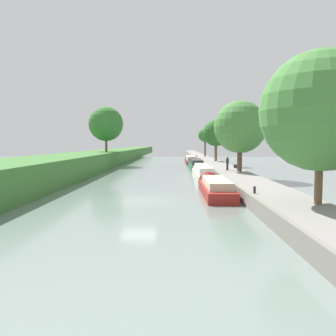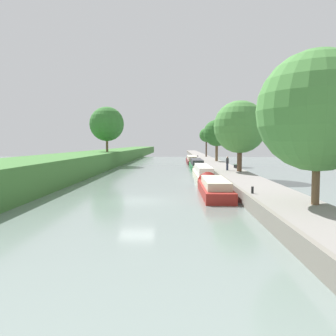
# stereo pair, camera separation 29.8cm
# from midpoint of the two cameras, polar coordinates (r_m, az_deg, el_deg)

# --- Properties ---
(ground_plane) EXTENTS (160.00, 160.00, 0.00)m
(ground_plane) POSITION_cam_midpoint_polar(r_m,az_deg,el_deg) (24.91, -5.24, -5.42)
(ground_plane) COLOR slate
(right_towpath) EXTENTS (3.57, 260.00, 0.89)m
(right_towpath) POSITION_cam_midpoint_polar(r_m,az_deg,el_deg) (25.52, 15.88, -4.32)
(right_towpath) COLOR gray
(right_towpath) RESTS_ON ground_plane
(stone_quay) EXTENTS (0.25, 260.00, 0.94)m
(stone_quay) POSITION_cam_midpoint_polar(r_m,az_deg,el_deg) (25.10, 11.65, -4.33)
(stone_quay) COLOR gray
(stone_quay) RESTS_ON ground_plane
(narrowboat_red) EXTENTS (2.08, 10.47, 1.98)m
(narrowboat_red) POSITION_cam_midpoint_polar(r_m,az_deg,el_deg) (28.40, 7.38, -3.12)
(narrowboat_red) COLOR maroon
(narrowboat_red) RESTS_ON ground_plane
(narrowboat_cream) EXTENTS (1.83, 15.35, 2.07)m
(narrowboat_cream) POSITION_cam_midpoint_polar(r_m,az_deg,el_deg) (41.97, 5.49, -0.69)
(narrowboat_cream) COLOR beige
(narrowboat_cream) RESTS_ON ground_plane
(narrowboat_green) EXTENTS (1.99, 14.42, 2.16)m
(narrowboat_green) POSITION_cam_midpoint_polar(r_m,az_deg,el_deg) (56.83, 4.42, 0.60)
(narrowboat_green) COLOR #1E6033
(narrowboat_green) RESTS_ON ground_plane
(narrowboat_maroon) EXTENTS (1.97, 16.05, 2.09)m
(narrowboat_maroon) POSITION_cam_midpoint_polar(r_m,az_deg,el_deg) (73.39, 3.59, 1.37)
(narrowboat_maroon) COLOR maroon
(narrowboat_maroon) RESTS_ON ground_plane
(tree_rightbank_near) EXTENTS (6.29, 6.29, 8.05)m
(tree_rightbank_near) POSITION_cam_midpoint_polar(r_m,az_deg,el_deg) (19.77, 23.50, 8.59)
(tree_rightbank_near) COLOR brown
(tree_rightbank_near) RESTS_ON right_towpath
(tree_rightbank_midnear) EXTENTS (5.99, 5.99, 8.08)m
(tree_rightbank_midnear) POSITION_cam_midpoint_polar(r_m,az_deg,el_deg) (40.51, 11.59, 6.63)
(tree_rightbank_midnear) COLOR brown
(tree_rightbank_midnear) RESTS_ON right_towpath
(tree_rightbank_midfar) EXTENTS (4.75, 4.75, 7.43)m
(tree_rightbank_midfar) POSITION_cam_midpoint_polar(r_m,az_deg,el_deg) (62.87, 7.79, 5.72)
(tree_rightbank_midfar) COLOR brown
(tree_rightbank_midfar) RESTS_ON right_towpath
(tree_rightbank_far) EXTENTS (3.34, 3.34, 6.84)m
(tree_rightbank_far) POSITION_cam_midpoint_polar(r_m,az_deg,el_deg) (83.18, 6.05, 5.40)
(tree_rightbank_far) COLOR #4C3828
(tree_rightbank_far) RESTS_ON right_towpath
(tree_leftbank_downstream) EXTENTS (6.27, 6.27, 8.18)m
(tree_leftbank_downstream) POSITION_cam_midpoint_polar(r_m,az_deg,el_deg) (64.47, -10.33, 7.16)
(tree_leftbank_downstream) COLOR brown
(tree_leftbank_downstream) RESTS_ON left_grassy_bank
(person_walking) EXTENTS (0.34, 0.34, 1.66)m
(person_walking) POSITION_cam_midpoint_polar(r_m,az_deg,el_deg) (41.67, 9.57, 0.82)
(person_walking) COLOR #282D42
(person_walking) RESTS_ON right_towpath
(mooring_bollard_near) EXTENTS (0.16, 0.16, 0.45)m
(mooring_bollard_near) POSITION_cam_midpoint_polar(r_m,az_deg,el_deg) (22.94, 13.73, -3.54)
(mooring_bollard_near) COLOR black
(mooring_bollard_near) RESTS_ON right_towpath
(mooring_bollard_far) EXTENTS (0.16, 0.16, 0.45)m
(mooring_bollard_far) POSITION_cam_midpoint_polar(r_m,az_deg,el_deg) (80.92, 4.66, 1.98)
(mooring_bollard_far) COLOR black
(mooring_bollard_far) RESTS_ON right_towpath
(park_bench) EXTENTS (0.44, 1.50, 0.47)m
(park_bench) POSITION_cam_midpoint_polar(r_m,az_deg,el_deg) (45.76, 10.96, 0.43)
(park_bench) COLOR #333338
(park_bench) RESTS_ON right_towpath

